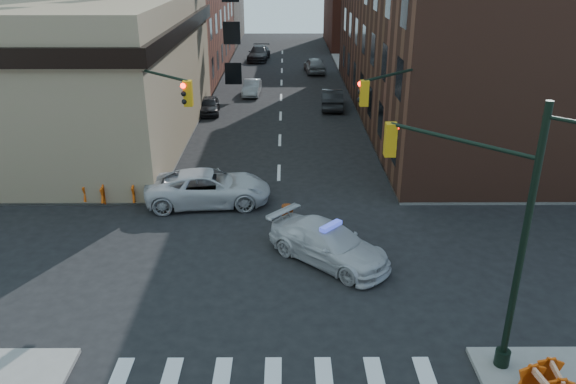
{
  "coord_description": "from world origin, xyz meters",
  "views": [
    {
      "loc": [
        0.38,
        -19.64,
        11.44
      ],
      "look_at": [
        0.48,
        2.04,
        2.2
      ],
      "focal_mm": 35.0,
      "sensor_mm": 36.0,
      "label": 1
    }
  ],
  "objects_px": {
    "pickup": "(209,187)",
    "pedestrian_a": "(123,167)",
    "pedestrian_b": "(83,174)",
    "barrel_bank": "(166,196)",
    "barrel_road": "(287,215)",
    "parked_car_wfar": "(252,88)",
    "parked_car_wnear": "(209,105)",
    "police_car": "(329,244)",
    "parked_car_enear": "(332,98)",
    "barricade_nw_a": "(145,192)"
  },
  "relations": [
    {
      "from": "pickup",
      "to": "pedestrian_a",
      "type": "xyz_separation_m",
      "value": [
        -4.75,
        2.27,
        0.22
      ]
    },
    {
      "from": "pedestrian_a",
      "to": "pedestrian_b",
      "type": "relative_size",
      "value": 0.92
    },
    {
      "from": "barrel_bank",
      "to": "barrel_road",
      "type": "bearing_deg",
      "value": -19.7
    },
    {
      "from": "pickup",
      "to": "parked_car_wfar",
      "type": "xyz_separation_m",
      "value": [
        0.86,
        23.15,
        -0.2
      ]
    },
    {
      "from": "barrel_road",
      "to": "parked_car_wfar",
      "type": "bearing_deg",
      "value": 96.74
    },
    {
      "from": "parked_car_wnear",
      "to": "barrel_bank",
      "type": "xyz_separation_m",
      "value": [
        0.0,
        -17.21,
        -0.14
      ]
    },
    {
      "from": "parked_car_wnear",
      "to": "parked_car_wfar",
      "type": "xyz_separation_m",
      "value": [
        2.95,
        6.15,
        0.01
      ]
    },
    {
      "from": "police_car",
      "to": "barrel_bank",
      "type": "distance_m",
      "value": 9.38
    },
    {
      "from": "parked_car_wnear",
      "to": "police_car",
      "type": "bearing_deg",
      "value": -76.1
    },
    {
      "from": "police_car",
      "to": "barrel_road",
      "type": "relative_size",
      "value": 5.77
    },
    {
      "from": "pickup",
      "to": "parked_car_wfar",
      "type": "height_order",
      "value": "pickup"
    },
    {
      "from": "parked_car_enear",
      "to": "barrel_bank",
      "type": "distance_m",
      "value": 21.1
    },
    {
      "from": "pickup",
      "to": "parked_car_enear",
      "type": "bearing_deg",
      "value": -27.2
    },
    {
      "from": "parked_car_enear",
      "to": "pedestrian_a",
      "type": "distance_m",
      "value": 20.42
    },
    {
      "from": "parked_car_wnear",
      "to": "barricade_nw_a",
      "type": "relative_size",
      "value": 2.85
    },
    {
      "from": "parked_car_wfar",
      "to": "police_car",
      "type": "bearing_deg",
      "value": -78.03
    },
    {
      "from": "pedestrian_a",
      "to": "police_car",
      "type": "bearing_deg",
      "value": -21.58
    },
    {
      "from": "pedestrian_b",
      "to": "parked_car_enear",
      "type": "bearing_deg",
      "value": 18.38
    },
    {
      "from": "parked_car_wfar",
      "to": "barrel_bank",
      "type": "relative_size",
      "value": 4.01
    },
    {
      "from": "barrel_bank",
      "to": "parked_car_wnear",
      "type": "bearing_deg",
      "value": 90.0
    },
    {
      "from": "parked_car_wnear",
      "to": "barrel_bank",
      "type": "relative_size",
      "value": 3.8
    },
    {
      "from": "pedestrian_b",
      "to": "barricade_nw_a",
      "type": "xyz_separation_m",
      "value": [
        3.38,
        -1.25,
        -0.5
      ]
    },
    {
      "from": "pickup",
      "to": "parked_car_wnear",
      "type": "distance_m",
      "value": 17.13
    },
    {
      "from": "parked_car_wnear",
      "to": "parked_car_enear",
      "type": "distance_m",
      "value": 9.73
    },
    {
      "from": "parked_car_wnear",
      "to": "barrel_road",
      "type": "height_order",
      "value": "parked_car_wnear"
    },
    {
      "from": "pickup",
      "to": "barrel_road",
      "type": "bearing_deg",
      "value": -126.3
    },
    {
      "from": "parked_car_wfar",
      "to": "pedestrian_b",
      "type": "distance_m",
      "value": 23.21
    },
    {
      "from": "parked_car_wnear",
      "to": "parked_car_enear",
      "type": "relative_size",
      "value": 0.79
    },
    {
      "from": "parked_car_wnear",
      "to": "pedestrian_b",
      "type": "distance_m",
      "value": 16.47
    },
    {
      "from": "parked_car_enear",
      "to": "barrel_road",
      "type": "bearing_deg",
      "value": 83.3
    },
    {
      "from": "police_car",
      "to": "parked_car_wfar",
      "type": "bearing_deg",
      "value": 51.88
    },
    {
      "from": "barrel_road",
      "to": "barricade_nw_a",
      "type": "relative_size",
      "value": 0.7
    },
    {
      "from": "parked_car_wfar",
      "to": "pedestrian_a",
      "type": "height_order",
      "value": "pedestrian_a"
    },
    {
      "from": "police_car",
      "to": "pickup",
      "type": "distance_m",
      "value": 7.92
    },
    {
      "from": "parked_car_wnear",
      "to": "pickup",
      "type": "bearing_deg",
      "value": -87.61
    },
    {
      "from": "parked_car_wnear",
      "to": "pedestrian_a",
      "type": "distance_m",
      "value": 14.98
    },
    {
      "from": "barrel_road",
      "to": "barrel_bank",
      "type": "xyz_separation_m",
      "value": [
        -5.96,
        2.13,
        0.03
      ]
    },
    {
      "from": "pedestrian_b",
      "to": "pedestrian_a",
      "type": "bearing_deg",
      "value": -0.37
    },
    {
      "from": "parked_car_enear",
      "to": "parked_car_wnear",
      "type": "bearing_deg",
      "value": 12.56
    },
    {
      "from": "pedestrian_a",
      "to": "barrel_road",
      "type": "xyz_separation_m",
      "value": [
        8.62,
        -4.6,
        -0.6
      ]
    },
    {
      "from": "parked_car_wfar",
      "to": "pedestrian_a",
      "type": "bearing_deg",
      "value": -102.23
    },
    {
      "from": "pedestrian_b",
      "to": "barrel_bank",
      "type": "distance_m",
      "value": 4.67
    },
    {
      "from": "barricade_nw_a",
      "to": "barrel_bank",
      "type": "bearing_deg",
      "value": -8.99
    },
    {
      "from": "pickup",
      "to": "parked_car_enear",
      "type": "distance_m",
      "value": 20.05
    },
    {
      "from": "barrel_road",
      "to": "barricade_nw_a",
      "type": "height_order",
      "value": "barricade_nw_a"
    },
    {
      "from": "parked_car_wfar",
      "to": "barrel_bank",
      "type": "height_order",
      "value": "parked_car_wfar"
    },
    {
      "from": "barrel_road",
      "to": "pedestrian_a",
      "type": "bearing_deg",
      "value": 151.91
    },
    {
      "from": "pickup",
      "to": "barricade_nw_a",
      "type": "height_order",
      "value": "pickup"
    },
    {
      "from": "police_car",
      "to": "barrel_road",
      "type": "height_order",
      "value": "police_car"
    },
    {
      "from": "pedestrian_b",
      "to": "barrel_road",
      "type": "bearing_deg",
      "value": -51.39
    }
  ]
}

